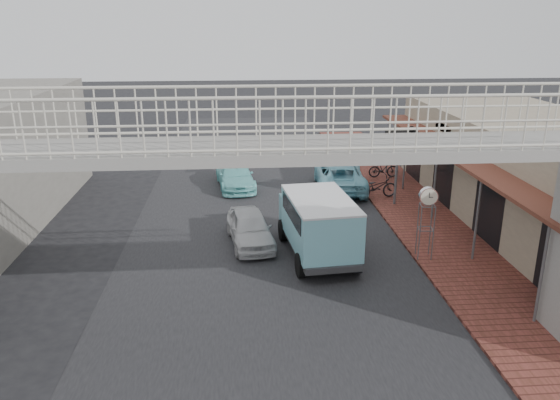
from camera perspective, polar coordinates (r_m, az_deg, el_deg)
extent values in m
plane|color=black|center=(17.08, -1.14, -8.59)|extent=(120.00, 120.00, 0.00)
cube|color=black|center=(17.08, -1.15, -8.58)|extent=(10.00, 60.00, 0.01)
cube|color=brown|center=(21.09, 16.30, -3.83)|extent=(3.00, 40.00, 0.10)
cube|color=gray|center=(23.29, 26.30, 2.14)|extent=(6.00, 18.00, 4.00)
cube|color=brown|center=(21.58, 19.05, 4.36)|extent=(1.80, 18.00, 0.12)
cube|color=silver|center=(24.80, 16.77, 7.24)|extent=(0.08, 2.60, 0.90)
cube|color=#B21914|center=(19.02, 23.62, 3.29)|extent=(0.08, 2.20, 0.80)
cube|color=gray|center=(11.54, -0.12, 5.26)|extent=(14.00, 2.00, 0.24)
cube|color=beige|center=(12.35, -0.46, 9.29)|extent=(14.00, 0.08, 1.10)
cube|color=beige|center=(10.48, 0.28, 7.67)|extent=(14.00, 0.08, 1.10)
imported|color=silver|center=(19.68, -3.16, -2.93)|extent=(1.90, 3.73, 1.22)
imported|color=black|center=(18.93, 5.24, -3.57)|extent=(1.57, 4.29, 1.40)
imported|color=#7EC9DB|center=(26.16, 6.25, 2.54)|extent=(2.66, 5.03, 1.35)
imported|color=#7DD8D8|center=(26.46, -4.70, 2.56)|extent=(2.11, 4.18, 1.16)
cylinder|color=black|center=(20.03, 0.36, -3.16)|extent=(0.35, 0.82, 0.79)
cylinder|color=black|center=(20.41, 5.25, -2.83)|extent=(0.35, 0.82, 0.79)
cylinder|color=black|center=(17.27, 2.24, -6.82)|extent=(0.35, 0.82, 0.79)
cylinder|color=black|center=(17.71, 7.87, -6.33)|extent=(0.35, 0.82, 0.79)
cube|color=#7BC5D6|center=(18.17, 4.20, -2.33)|extent=(2.28, 3.80, 1.53)
cube|color=#7BC5D6|center=(20.17, 2.71, -0.97)|extent=(1.93, 1.20, 1.02)
cube|color=black|center=(18.03, 4.23, -1.09)|extent=(2.26, 3.13, 0.57)
cube|color=silver|center=(17.91, 4.25, 0.05)|extent=(2.30, 3.81, 0.07)
imported|color=black|center=(24.83, 10.06, 1.35)|extent=(2.05, 1.05, 1.03)
imported|color=black|center=(28.23, 10.77, 3.26)|extent=(1.53, 0.44, 0.92)
cylinder|color=#59595B|center=(18.99, 14.15, -2.94)|extent=(0.04, 0.04, 1.85)
cylinder|color=#59595B|center=(19.08, 15.45, -2.95)|extent=(0.04, 0.04, 1.85)
cylinder|color=#59595B|center=(18.58, 14.40, -3.43)|extent=(0.04, 0.04, 1.85)
cylinder|color=#59595B|center=(18.68, 15.73, -3.44)|extent=(0.04, 0.04, 1.85)
cylinder|color=silver|center=(18.43, 15.25, 0.39)|extent=(0.62, 0.29, 0.60)
cylinder|color=beige|center=(18.33, 15.32, 0.29)|extent=(0.53, 0.08, 0.53)
cylinder|color=beige|center=(18.53, 15.18, 0.50)|extent=(0.53, 0.08, 0.53)
cylinder|color=#59595B|center=(23.87, 12.10, 3.28)|extent=(0.11, 0.11, 3.22)
cube|color=black|center=(23.58, 12.33, 6.00)|extent=(1.31, 0.36, 1.00)
cone|color=black|center=(24.05, 14.30, 6.09)|extent=(0.92, 1.34, 1.22)
cube|color=white|center=(23.53, 12.24, 5.84)|extent=(0.87, 0.21, 0.67)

